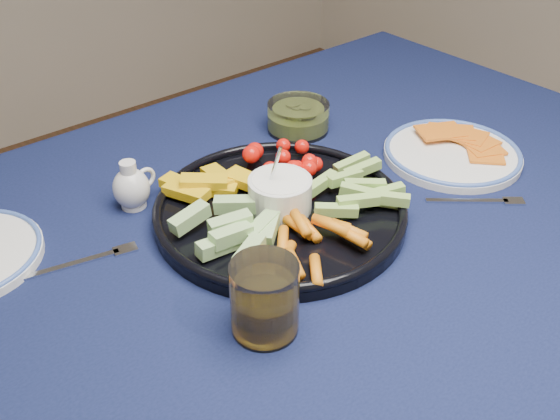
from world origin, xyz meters
TOP-DOWN VIEW (x-y plane):
  - dining_table at (0.00, 0.00)m, footprint 1.67×1.07m
  - crudite_platter at (0.05, 0.04)m, footprint 0.40×0.40m
  - creamer_pitcher at (-0.11, 0.22)m, footprint 0.08×0.06m
  - pickle_bowl at (0.27, 0.25)m, footprint 0.12×0.12m
  - cheese_plate at (0.42, -0.02)m, footprint 0.25×0.25m
  - juice_tumbler at (-0.12, -0.13)m, footprint 0.09×0.09m
  - fork_left at (-0.23, 0.14)m, footprint 0.16×0.05m
  - fork_right at (0.34, -0.14)m, footprint 0.13×0.12m

SIDE VIEW (x-z plane):
  - dining_table at x=0.00m, z-range 0.29..1.03m
  - fork_right at x=0.34m, z-range 0.75..0.75m
  - fork_left at x=-0.23m, z-range 0.75..0.75m
  - cheese_plate at x=0.42m, z-range 0.74..0.77m
  - crudite_platter at x=0.05m, z-range 0.70..0.83m
  - pickle_bowl at x=0.27m, z-range 0.74..0.80m
  - creamer_pitcher at x=-0.11m, z-range 0.74..0.82m
  - juice_tumbler at x=-0.12m, z-range 0.74..0.84m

